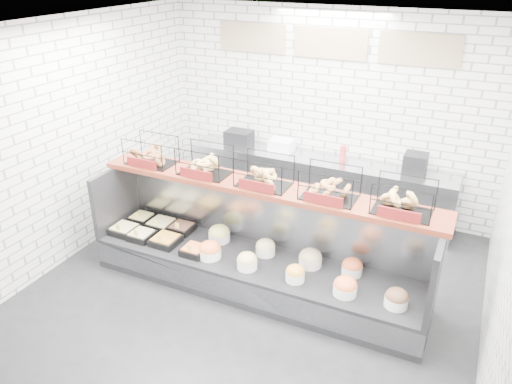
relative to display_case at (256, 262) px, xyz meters
The scene contains 5 objects.
ground 0.48m from the display_case, 87.34° to the right, with size 5.50×5.50×0.00m, color black.
room_shell 1.75m from the display_case, 86.51° to the left, with size 5.02×5.51×3.01m.
display_case is the anchor object (origin of this frame).
bagel_shelf 1.06m from the display_case, 85.30° to the left, with size 4.10×0.50×0.40m.
prep_counter 2.09m from the display_case, 89.68° to the left, with size 4.00×0.60×1.20m.
Camera 1 is at (2.10, -4.14, 3.62)m, focal length 35.00 mm.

